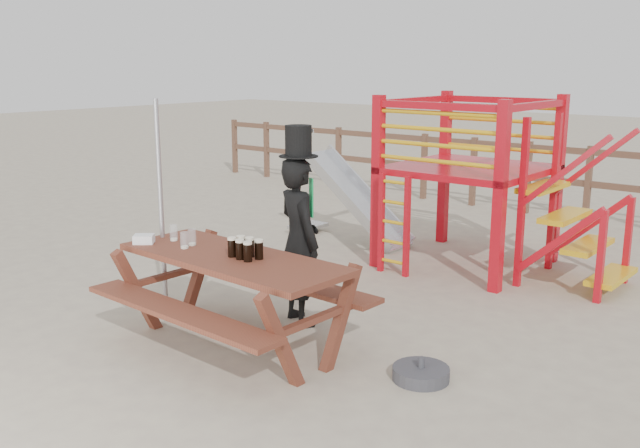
{
  "coord_description": "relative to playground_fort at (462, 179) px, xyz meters",
  "views": [
    {
      "loc": [
        4.3,
        -4.22,
        2.49
      ],
      "look_at": [
        0.15,
        0.8,
        1.0
      ],
      "focal_mm": 40.0,
      "sensor_mm": 36.0,
      "label": 1
    }
  ],
  "objects": [
    {
      "name": "empty_glasses",
      "position": [
        -0.82,
        -3.73,
        -0.16
      ],
      "size": [
        0.37,
        0.2,
        0.15
      ],
      "color": "silver",
      "rests_on": "picnic_table"
    },
    {
      "name": "picnic_table",
      "position": [
        -0.2,
        -3.71,
        -0.54
      ],
      "size": [
        2.22,
        1.57,
        0.85
      ],
      "rotation": [
        0.0,
        0.0,
        -0.03
      ],
      "color": "brown",
      "rests_on": "ground"
    },
    {
      "name": "man_with_hat",
      "position": [
        -0.17,
        -2.86,
        -0.21
      ],
      "size": [
        0.7,
        0.59,
        1.91
      ],
      "rotation": [
        0.0,
        0.0,
        2.73
      ],
      "color": "black",
      "rests_on": "ground"
    },
    {
      "name": "stout_pints",
      "position": [
        -0.06,
        -3.69,
        -0.14
      ],
      "size": [
        0.31,
        0.19,
        0.17
      ],
      "color": "black",
      "rests_on": "picnic_table"
    },
    {
      "name": "playground_fort",
      "position": [
        0.0,
        0.0,
        0.0
      ],
      "size": [
        4.71,
        1.84,
        2.1
      ],
      "color": "#B80C18",
      "rests_on": "ground"
    },
    {
      "name": "ground",
      "position": [
        -0.12,
        -3.58,
        -1.07
      ],
      "size": [
        60.0,
        60.0,
        0.0
      ],
      "primitive_type": "plane",
      "color": "tan",
      "rests_on": "ground"
    },
    {
      "name": "parasol_base",
      "position": [
        1.43,
        -3.22,
        -1.02
      ],
      "size": [
        0.46,
        0.46,
        0.19
      ],
      "color": "#38373C",
      "rests_on": "ground"
    },
    {
      "name": "metal_pole",
      "position": [
        -1.21,
        -3.67,
        0.01
      ],
      "size": [
        0.05,
        0.05,
        2.15
      ],
      "primitive_type": "cylinder",
      "color": "#B2B2B7",
      "rests_on": "ground"
    },
    {
      "name": "back_fence",
      "position": [
        -0.12,
        3.42,
        -0.34
      ],
      "size": [
        15.09,
        0.09,
        1.2
      ],
      "color": "brown",
      "rests_on": "ground"
    },
    {
      "name": "paper_bag",
      "position": [
        -1.15,
        -3.93,
        -0.19
      ],
      "size": [
        0.23,
        0.22,
        0.08
      ],
      "primitive_type": "cube",
      "rotation": [
        0.0,
        0.0,
        0.72
      ],
      "color": "white",
      "rests_on": "picnic_table"
    }
  ]
}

